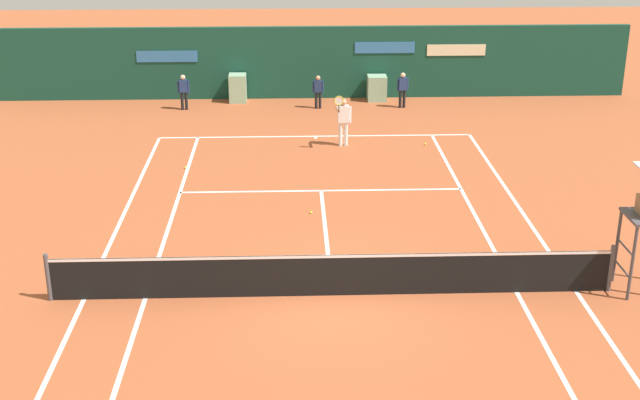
# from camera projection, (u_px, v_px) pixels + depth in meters

# --- Properties ---
(ground_plane) EXTENTS (80.00, 80.00, 0.01)m
(ground_plane) POSITION_uv_depth(u_px,v_px,m) (331.00, 283.00, 19.07)
(ground_plane) COLOR #A8512D
(tennis_net) EXTENTS (12.10, 0.10, 1.07)m
(tennis_net) POSITION_uv_depth(u_px,v_px,m) (332.00, 274.00, 18.35)
(tennis_net) COLOR #4C4C51
(tennis_net) RESTS_ON ground_plane
(sponsor_back_wall) EXTENTS (25.00, 1.02, 2.82)m
(sponsor_back_wall) POSITION_uv_depth(u_px,v_px,m) (311.00, 64.00, 33.85)
(sponsor_back_wall) COLOR #144233
(sponsor_back_wall) RESTS_ON ground_plane
(player_on_baseline) EXTENTS (0.60, 0.69, 1.82)m
(player_on_baseline) POSITION_uv_depth(u_px,v_px,m) (343.00, 118.00, 28.10)
(player_on_baseline) COLOR white
(player_on_baseline) RESTS_ON ground_plane
(ball_kid_left_post) EXTENTS (0.42, 0.18, 1.27)m
(ball_kid_left_post) POSITION_uv_depth(u_px,v_px,m) (318.00, 90.00, 32.56)
(ball_kid_left_post) COLOR black
(ball_kid_left_post) RESTS_ON ground_plane
(ball_kid_right_post) EXTENTS (0.44, 0.21, 1.34)m
(ball_kid_right_post) POSITION_uv_depth(u_px,v_px,m) (184.00, 90.00, 32.38)
(ball_kid_right_post) COLOR black
(ball_kid_right_post) RESTS_ON ground_plane
(ball_kid_centre_post) EXTENTS (0.45, 0.22, 1.35)m
(ball_kid_centre_post) POSITION_uv_depth(u_px,v_px,m) (403.00, 88.00, 32.65)
(ball_kid_centre_post) COLOR black
(ball_kid_centre_post) RESTS_ON ground_plane
(tennis_ball_near_service_line) EXTENTS (0.07, 0.07, 0.07)m
(tennis_ball_near_service_line) POSITION_uv_depth(u_px,v_px,m) (186.00, 167.00, 26.29)
(tennis_ball_near_service_line) COLOR #CCE033
(tennis_ball_near_service_line) RESTS_ON ground_plane
(tennis_ball_by_sideline) EXTENTS (0.07, 0.07, 0.07)m
(tennis_ball_by_sideline) POSITION_uv_depth(u_px,v_px,m) (311.00, 212.00, 22.87)
(tennis_ball_by_sideline) COLOR #CCE033
(tennis_ball_by_sideline) RESTS_ON ground_plane
(tennis_ball_mid_court) EXTENTS (0.07, 0.07, 0.07)m
(tennis_ball_mid_court) POSITION_uv_depth(u_px,v_px,m) (425.00, 144.00, 28.51)
(tennis_ball_mid_court) COLOR #CCE033
(tennis_ball_mid_court) RESTS_ON ground_plane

